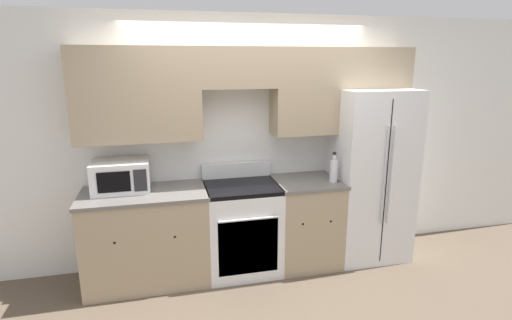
% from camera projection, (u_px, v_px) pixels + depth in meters
% --- Properties ---
extents(ground_plane, '(12.00, 12.00, 0.00)m').
position_uv_depth(ground_plane, '(263.00, 282.00, 3.97)').
color(ground_plane, brown).
extents(wall_back, '(8.00, 0.39, 2.60)m').
position_uv_depth(wall_back, '(251.00, 121.00, 4.14)').
color(wall_back, white).
rests_on(wall_back, ground_plane).
extents(lower_cabinets_left, '(1.19, 0.64, 0.93)m').
position_uv_depth(lower_cabinets_left, '(147.00, 237.00, 3.89)').
color(lower_cabinets_left, tan).
rests_on(lower_cabinets_left, ground_plane).
extents(lower_cabinets_right, '(0.68, 0.64, 0.93)m').
position_uv_depth(lower_cabinets_right, '(306.00, 222.00, 4.27)').
color(lower_cabinets_right, tan).
rests_on(lower_cabinets_right, ground_plane).
extents(oven_range, '(0.73, 0.65, 1.09)m').
position_uv_depth(oven_range, '(242.00, 227.00, 4.11)').
color(oven_range, white).
rests_on(oven_range, ground_plane).
extents(refrigerator, '(0.80, 0.71, 1.86)m').
position_uv_depth(refrigerator, '(369.00, 175.00, 4.35)').
color(refrigerator, white).
rests_on(refrigerator, ground_plane).
extents(microwave, '(0.52, 0.39, 0.29)m').
position_uv_depth(microwave, '(121.00, 176.00, 3.79)').
color(microwave, white).
rests_on(microwave, lower_cabinets_left).
extents(bottle, '(0.08, 0.08, 0.31)m').
position_uv_depth(bottle, '(334.00, 170.00, 4.06)').
color(bottle, silver).
rests_on(bottle, lower_cabinets_right).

